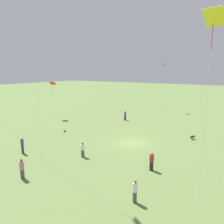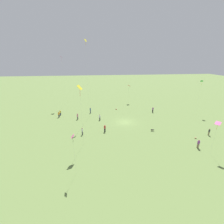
% 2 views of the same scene
% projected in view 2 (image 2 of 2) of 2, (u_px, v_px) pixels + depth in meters
% --- Properties ---
extents(ground_plane, '(240.00, 240.00, 0.00)m').
position_uv_depth(ground_plane, '(125.00, 122.00, 41.11)').
color(ground_plane, olive).
extents(person_0, '(0.54, 0.54, 1.76)m').
position_uv_depth(person_0, '(78.00, 116.00, 42.72)').
color(person_0, '#4C4C51').
rests_on(person_0, ground_plane).
extents(person_1, '(0.46, 0.46, 1.62)m').
position_uv_depth(person_1, '(209.00, 132.00, 33.89)').
color(person_1, '#847056').
rests_on(person_1, ground_plane).
extents(person_2, '(0.45, 0.45, 1.60)m').
position_uv_depth(person_2, '(100.00, 117.00, 42.24)').
color(person_2, '#4C4C51').
rests_on(person_2, ground_plane).
extents(person_3, '(0.57, 0.57, 1.65)m').
position_uv_depth(person_3, '(60.00, 113.00, 45.78)').
color(person_3, '#333D5B').
rests_on(person_3, ground_plane).
extents(person_4, '(0.51, 0.51, 1.76)m').
position_uv_depth(person_4, '(105.00, 128.00, 35.52)').
color(person_4, '#232328').
rests_on(person_4, ground_plane).
extents(person_5, '(0.64, 0.64, 1.65)m').
position_uv_depth(person_5, '(59.00, 115.00, 44.26)').
color(person_5, '#4C4C51').
rests_on(person_5, ground_plane).
extents(person_6, '(0.57, 0.57, 1.74)m').
position_uv_depth(person_6, '(153.00, 110.00, 48.32)').
color(person_6, '#232328').
rests_on(person_6, ground_plane).
extents(person_7, '(0.55, 0.55, 1.76)m').
position_uv_depth(person_7, '(198.00, 144.00, 29.05)').
color(person_7, '#847056').
rests_on(person_7, ground_plane).
extents(person_8, '(0.44, 0.44, 1.70)m').
position_uv_depth(person_8, '(82.00, 131.00, 34.09)').
color(person_8, '#4C4C51').
rests_on(person_8, ground_plane).
extents(person_9, '(0.35, 0.35, 1.83)m').
position_uv_depth(person_9, '(90.00, 110.00, 47.65)').
color(person_9, '#333D5B').
rests_on(person_9, ground_plane).
extents(kite_0, '(0.98, 1.21, 12.03)m').
position_uv_depth(kite_0, '(80.00, 90.00, 26.89)').
color(kite_0, yellow).
rests_on(kite_0, ground_plane).
extents(kite_1, '(0.78, 0.87, 21.11)m').
position_uv_depth(kite_1, '(86.00, 48.00, 38.51)').
color(kite_1, yellow).
rests_on(kite_1, ground_plane).
extents(kite_2, '(1.20, 1.31, 6.83)m').
position_uv_depth(kite_2, '(129.00, 86.00, 57.65)').
color(kite_2, red).
rests_on(kite_2, ground_plane).
extents(kite_3, '(0.85, 0.78, 10.37)m').
position_uv_depth(kite_3, '(201.00, 83.00, 44.55)').
color(kite_3, green).
rests_on(kite_3, ground_plane).
extents(kite_4, '(1.09, 1.11, 6.38)m').
position_uv_depth(kite_4, '(218.00, 124.00, 25.46)').
color(kite_4, '#E54C99').
rests_on(kite_4, ground_plane).
extents(kite_5, '(0.99, 1.02, 17.15)m').
position_uv_depth(kite_5, '(62.00, 60.00, 51.11)').
color(kite_5, '#E54C99').
rests_on(kite_5, ground_plane).
extents(kite_6, '(0.46, 0.64, 6.62)m').
position_uv_depth(kite_6, '(73.00, 138.00, 20.78)').
color(kite_6, '#E54C99').
rests_on(kite_6, ground_plane).
extents(dog_0, '(0.79, 0.52, 0.50)m').
position_uv_depth(dog_0, '(152.00, 130.00, 35.90)').
color(dog_0, black).
rests_on(dog_0, ground_plane).
extents(picnic_bag_1, '(0.38, 0.38, 0.25)m').
position_uv_depth(picnic_bag_1, '(116.00, 109.00, 50.94)').
color(picnic_bag_1, '#933833').
rests_on(picnic_bag_1, ground_plane).
extents(picnic_bag_2, '(0.45, 0.45, 0.26)m').
position_uv_depth(picnic_bag_2, '(196.00, 138.00, 32.69)').
color(picnic_bag_2, '#A58459').
rests_on(picnic_bag_2, ground_plane).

